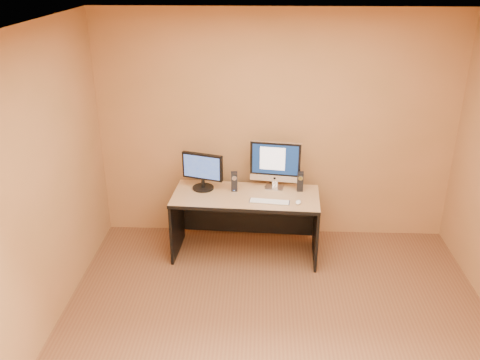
# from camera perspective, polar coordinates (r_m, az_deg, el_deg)

# --- Properties ---
(floor) EXTENTS (4.00, 4.00, 0.00)m
(floor) POSITION_cam_1_polar(r_m,az_deg,el_deg) (4.59, 4.16, -18.01)
(floor) COLOR brown
(floor) RESTS_ON ground
(walls) EXTENTS (4.00, 4.00, 2.60)m
(walls) POSITION_cam_1_polar(r_m,az_deg,el_deg) (3.85, 4.72, -3.43)
(walls) COLOR #AB7145
(walls) RESTS_ON ground
(ceiling) EXTENTS (4.00, 4.00, 0.00)m
(ceiling) POSITION_cam_1_polar(r_m,az_deg,el_deg) (3.46, 5.47, 16.09)
(ceiling) COLOR white
(ceiling) RESTS_ON walls
(desk) EXTENTS (1.60, 0.77, 0.72)m
(desk) POSITION_cam_1_polar(r_m,az_deg,el_deg) (5.59, 0.63, -5.06)
(desk) COLOR tan
(desk) RESTS_ON ground
(imac) EXTENTS (0.58, 0.28, 0.54)m
(imac) POSITION_cam_1_polar(r_m,az_deg,el_deg) (5.50, 3.95, 1.67)
(imac) COLOR silver
(imac) RESTS_ON desk
(second_monitor) EXTENTS (0.52, 0.37, 0.41)m
(second_monitor) POSITION_cam_1_polar(r_m,az_deg,el_deg) (5.51, -4.22, 0.96)
(second_monitor) COLOR black
(second_monitor) RESTS_ON desk
(speaker_left) EXTENTS (0.07, 0.07, 0.21)m
(speaker_left) POSITION_cam_1_polar(r_m,az_deg,el_deg) (5.49, -0.65, -0.16)
(speaker_left) COLOR black
(speaker_left) RESTS_ON desk
(speaker_right) EXTENTS (0.07, 0.07, 0.21)m
(speaker_right) POSITION_cam_1_polar(r_m,az_deg,el_deg) (5.53, 6.78, -0.17)
(speaker_right) COLOR black
(speaker_right) RESTS_ON desk
(keyboard) EXTENTS (0.43, 0.16, 0.02)m
(keyboard) POSITION_cam_1_polar(r_m,az_deg,el_deg) (5.27, 3.32, -2.44)
(keyboard) COLOR silver
(keyboard) RESTS_ON desk
(mouse) EXTENTS (0.08, 0.11, 0.04)m
(mouse) POSITION_cam_1_polar(r_m,az_deg,el_deg) (5.27, 6.56, -2.48)
(mouse) COLOR white
(mouse) RESTS_ON desk
(cable_a) EXTENTS (0.03, 0.21, 0.01)m
(cable_a) POSITION_cam_1_polar(r_m,az_deg,el_deg) (5.70, 3.73, -0.43)
(cable_a) COLOR black
(cable_a) RESTS_ON desk
(cable_b) EXTENTS (0.09, 0.16, 0.01)m
(cable_b) POSITION_cam_1_polar(r_m,az_deg,el_deg) (5.69, 3.21, -0.44)
(cable_b) COLOR black
(cable_b) RESTS_ON desk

